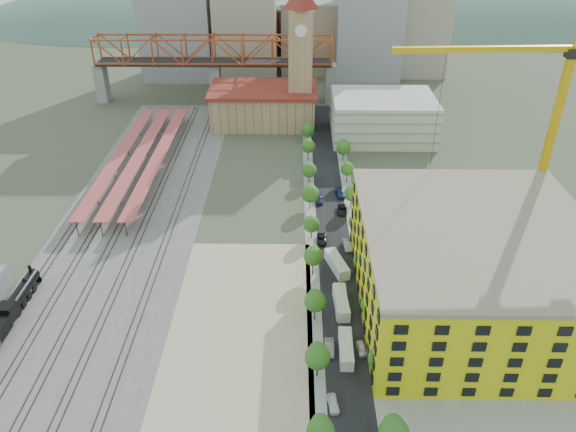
{
  "coord_description": "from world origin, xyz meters",
  "views": [
    {
      "loc": [
        6.34,
        -110.95,
        75.14
      ],
      "look_at": [
        4.88,
        -1.32,
        10.0
      ],
      "focal_mm": 35.0,
      "sensor_mm": 36.0,
      "label": 1
    }
  ],
  "objects_px": {
    "locomotive": "(15,303)",
    "site_trailer_b": "(341,302)",
    "construction_building": "(473,268)",
    "tower_crane": "(543,109)",
    "site_trailer_d": "(337,264)",
    "clock_tower": "(301,44)",
    "car_0": "(333,404)",
    "site_trailer_c": "(341,303)",
    "site_trailer_a": "(346,349)"
  },
  "relations": [
    {
      "from": "locomotive",
      "to": "site_trailer_c",
      "type": "height_order",
      "value": "locomotive"
    },
    {
      "from": "locomotive",
      "to": "site_trailer_b",
      "type": "bearing_deg",
      "value": 2.06
    },
    {
      "from": "site_trailer_b",
      "to": "site_trailer_c",
      "type": "xyz_separation_m",
      "value": [
        0.0,
        -0.41,
        0.01
      ]
    },
    {
      "from": "car_0",
      "to": "clock_tower",
      "type": "bearing_deg",
      "value": 85.03
    },
    {
      "from": "tower_crane",
      "to": "site_trailer_d",
      "type": "xyz_separation_m",
      "value": [
        -43.71,
        -13.24,
        -32.0
      ]
    },
    {
      "from": "site_trailer_b",
      "to": "locomotive",
      "type": "bearing_deg",
      "value": -178.8
    },
    {
      "from": "clock_tower",
      "to": "site_trailer_c",
      "type": "distance_m",
      "value": 105.29
    },
    {
      "from": "locomotive",
      "to": "car_0",
      "type": "height_order",
      "value": "locomotive"
    },
    {
      "from": "site_trailer_d",
      "to": "car_0",
      "type": "distance_m",
      "value": 39.06
    },
    {
      "from": "construction_building",
      "to": "tower_crane",
      "type": "xyz_separation_m",
      "value": [
        17.71,
        25.46,
        23.93
      ]
    },
    {
      "from": "locomotive",
      "to": "site_trailer_a",
      "type": "bearing_deg",
      "value": -9.55
    },
    {
      "from": "clock_tower",
      "to": "locomotive",
      "type": "relative_size",
      "value": 2.32
    },
    {
      "from": "construction_building",
      "to": "site_trailer_c",
      "type": "height_order",
      "value": "construction_building"
    },
    {
      "from": "tower_crane",
      "to": "site_trailer_b",
      "type": "relative_size",
      "value": 5.74
    },
    {
      "from": "clock_tower",
      "to": "site_trailer_a",
      "type": "distance_m",
      "value": 117.93
    },
    {
      "from": "clock_tower",
      "to": "car_0",
      "type": "distance_m",
      "value": 129.88
    },
    {
      "from": "clock_tower",
      "to": "site_trailer_c",
      "type": "height_order",
      "value": "clock_tower"
    },
    {
      "from": "construction_building",
      "to": "site_trailer_c",
      "type": "bearing_deg",
      "value": -177.02
    },
    {
      "from": "construction_building",
      "to": "car_0",
      "type": "distance_m",
      "value": 40.39
    },
    {
      "from": "site_trailer_c",
      "to": "tower_crane",
      "type": "bearing_deg",
      "value": 27.68
    },
    {
      "from": "site_trailer_a",
      "to": "site_trailer_d",
      "type": "relative_size",
      "value": 0.95
    },
    {
      "from": "clock_tower",
      "to": "site_trailer_b",
      "type": "height_order",
      "value": "clock_tower"
    },
    {
      "from": "car_0",
      "to": "site_trailer_b",
      "type": "bearing_deg",
      "value": 76.14
    },
    {
      "from": "site_trailer_d",
      "to": "site_trailer_c",
      "type": "bearing_deg",
      "value": -107.28
    },
    {
      "from": "site_trailer_a",
      "to": "site_trailer_c",
      "type": "xyz_separation_m",
      "value": [
        0.0,
        13.07,
        0.03
      ]
    },
    {
      "from": "construction_building",
      "to": "site_trailer_d",
      "type": "relative_size",
      "value": 5.2
    },
    {
      "from": "locomotive",
      "to": "car_0",
      "type": "relative_size",
      "value": 5.38
    },
    {
      "from": "site_trailer_d",
      "to": "car_0",
      "type": "xyz_separation_m",
      "value": [
        -3.0,
        -38.94,
        -0.62
      ]
    },
    {
      "from": "locomotive",
      "to": "tower_crane",
      "type": "relative_size",
      "value": 0.42
    },
    {
      "from": "locomotive",
      "to": "site_trailer_c",
      "type": "bearing_deg",
      "value": 1.7
    },
    {
      "from": "construction_building",
      "to": "site_trailer_b",
      "type": "distance_m",
      "value": 27.26
    },
    {
      "from": "tower_crane",
      "to": "site_trailer_d",
      "type": "distance_m",
      "value": 55.77
    },
    {
      "from": "construction_building",
      "to": "locomotive",
      "type": "bearing_deg",
      "value": -177.94
    },
    {
      "from": "construction_building",
      "to": "tower_crane",
      "type": "height_order",
      "value": "tower_crane"
    },
    {
      "from": "locomotive",
      "to": "car_0",
      "type": "bearing_deg",
      "value": -20.39
    },
    {
      "from": "locomotive",
      "to": "site_trailer_b",
      "type": "distance_m",
      "value": 66.05
    },
    {
      "from": "clock_tower",
      "to": "locomotive",
      "type": "xyz_separation_m",
      "value": [
        -58.0,
        -103.31,
        -26.6
      ]
    },
    {
      "from": "tower_crane",
      "to": "site_trailer_b",
      "type": "xyz_separation_m",
      "value": [
        -43.71,
        -26.4,
        -32.05
      ]
    },
    {
      "from": "site_trailer_b",
      "to": "construction_building",
      "type": "bearing_deg",
      "value": 1.21
    },
    {
      "from": "site_trailer_b",
      "to": "tower_crane",
      "type": "bearing_deg",
      "value": 30.26
    },
    {
      "from": "locomotive",
      "to": "car_0",
      "type": "distance_m",
      "value": 67.23
    },
    {
      "from": "site_trailer_a",
      "to": "site_trailer_b",
      "type": "xyz_separation_m",
      "value": [
        0.0,
        13.48,
        0.02
      ]
    },
    {
      "from": "site_trailer_c",
      "to": "site_trailer_d",
      "type": "relative_size",
      "value": 0.97
    },
    {
      "from": "clock_tower",
      "to": "car_0",
      "type": "height_order",
      "value": "clock_tower"
    },
    {
      "from": "locomotive",
      "to": "clock_tower",
      "type": "bearing_deg",
      "value": 60.69
    },
    {
      "from": "clock_tower",
      "to": "site_trailer_c",
      "type": "bearing_deg",
      "value": -85.49
    },
    {
      "from": "construction_building",
      "to": "site_trailer_b",
      "type": "height_order",
      "value": "construction_building"
    },
    {
      "from": "clock_tower",
      "to": "site_trailer_a",
      "type": "height_order",
      "value": "clock_tower"
    },
    {
      "from": "clock_tower",
      "to": "car_0",
      "type": "xyz_separation_m",
      "value": [
        5.0,
        -126.73,
        -27.99
      ]
    },
    {
      "from": "locomotive",
      "to": "site_trailer_a",
      "type": "height_order",
      "value": "locomotive"
    }
  ]
}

